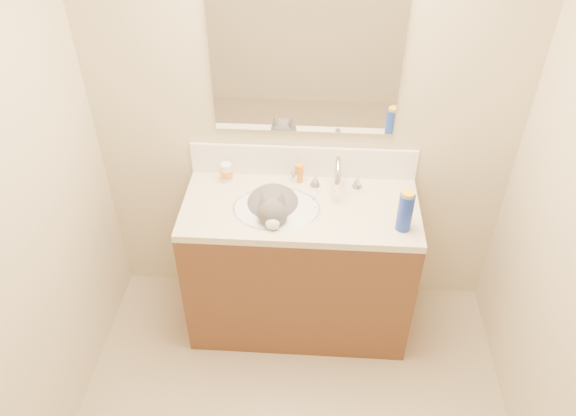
# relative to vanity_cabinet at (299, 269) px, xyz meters

# --- Properties ---
(room_shell) EXTENTS (2.24, 2.54, 2.52)m
(room_shell) POSITION_rel_vanity_cabinet_xyz_m (0.00, -0.97, 1.08)
(room_shell) COLOR beige
(room_shell) RESTS_ON ground
(vanity_cabinet) EXTENTS (1.20, 0.55, 0.82)m
(vanity_cabinet) POSITION_rel_vanity_cabinet_xyz_m (0.00, 0.00, 0.00)
(vanity_cabinet) COLOR brown
(vanity_cabinet) RESTS_ON ground
(counter_slab) EXTENTS (1.20, 0.55, 0.04)m
(counter_slab) POSITION_rel_vanity_cabinet_xyz_m (0.00, 0.00, 0.43)
(counter_slab) COLOR beige
(counter_slab) RESTS_ON vanity_cabinet
(basin) EXTENTS (0.45, 0.36, 0.14)m
(basin) POSITION_rel_vanity_cabinet_xyz_m (-0.12, -0.03, 0.38)
(basin) COLOR white
(basin) RESTS_ON vanity_cabinet
(faucet) EXTENTS (0.28, 0.20, 0.21)m
(faucet) POSITION_rel_vanity_cabinet_xyz_m (0.18, 0.14, 0.54)
(faucet) COLOR silver
(faucet) RESTS_ON counter_slab
(cat) EXTENTS (0.35, 0.42, 0.32)m
(cat) POSITION_rel_vanity_cabinet_xyz_m (-0.14, -0.01, 0.42)
(cat) COLOR #4F4C4E
(cat) RESTS_ON basin
(backsplash) EXTENTS (1.20, 0.02, 0.18)m
(backsplash) POSITION_rel_vanity_cabinet_xyz_m (0.00, 0.26, 0.54)
(backsplash) COLOR white
(backsplash) RESTS_ON counter_slab
(mirror) EXTENTS (0.90, 0.02, 0.80)m
(mirror) POSITION_rel_vanity_cabinet_xyz_m (0.00, 0.26, 1.13)
(mirror) COLOR white
(mirror) RESTS_ON room_shell
(pill_bottle) EXTENTS (0.06, 0.06, 0.10)m
(pill_bottle) POSITION_rel_vanity_cabinet_xyz_m (-0.40, 0.19, 0.50)
(pill_bottle) COLOR white
(pill_bottle) RESTS_ON counter_slab
(pill_label) EXTENTS (0.07, 0.07, 0.04)m
(pill_label) POSITION_rel_vanity_cabinet_xyz_m (-0.40, 0.19, 0.50)
(pill_label) COLOR orange
(pill_label) RESTS_ON pill_bottle
(silver_jar) EXTENTS (0.06, 0.06, 0.05)m
(silver_jar) POSITION_rel_vanity_cabinet_xyz_m (-0.04, 0.21, 0.48)
(silver_jar) COLOR #B7B7BC
(silver_jar) RESTS_ON counter_slab
(amber_bottle) EXTENTS (0.05, 0.05, 0.11)m
(amber_bottle) POSITION_rel_vanity_cabinet_xyz_m (-0.02, 0.21, 0.50)
(amber_bottle) COLOR orange
(amber_bottle) RESTS_ON counter_slab
(toothbrush) EXTENTS (0.03, 0.13, 0.01)m
(toothbrush) POSITION_rel_vanity_cabinet_xyz_m (0.07, 0.05, 0.45)
(toothbrush) COLOR white
(toothbrush) RESTS_ON counter_slab
(toothbrush_head) EXTENTS (0.02, 0.03, 0.01)m
(toothbrush_head) POSITION_rel_vanity_cabinet_xyz_m (0.07, 0.05, 0.46)
(toothbrush_head) COLOR #6D9DE8
(toothbrush_head) RESTS_ON counter_slab
(spray_can) EXTENTS (0.08, 0.08, 0.20)m
(spray_can) POSITION_rel_vanity_cabinet_xyz_m (0.50, -0.14, 0.55)
(spray_can) COLOR #1832AA
(spray_can) RESTS_ON counter_slab
(spray_cap) EXTENTS (0.06, 0.06, 0.04)m
(spray_cap) POSITION_rel_vanity_cabinet_xyz_m (0.50, -0.14, 0.65)
(spray_cap) COLOR gold
(spray_cap) RESTS_ON spray_can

